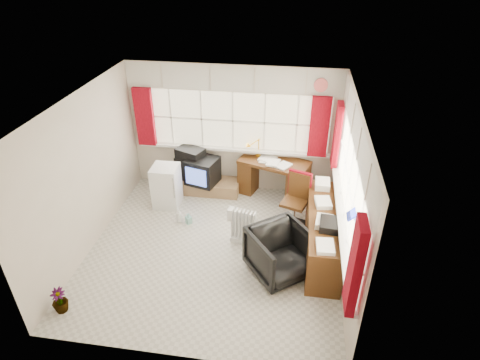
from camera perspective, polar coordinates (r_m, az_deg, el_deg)
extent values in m
plane|color=beige|center=(6.70, -3.72, -9.78)|extent=(4.00, 4.00, 0.00)
plane|color=beige|center=(7.70, -0.98, 7.10)|extent=(4.00, 0.00, 4.00)
plane|color=beige|center=(4.45, -9.70, -14.13)|extent=(4.00, 0.00, 4.00)
plane|color=beige|center=(6.65, -21.21, 0.75)|extent=(0.00, 4.00, 4.00)
plane|color=beige|center=(5.90, 15.23, -2.14)|extent=(0.00, 4.00, 4.00)
plane|color=white|center=(5.41, -4.62, 10.70)|extent=(4.00, 4.00, 0.00)
plane|color=beige|center=(7.60, -1.02, 8.42)|extent=(3.60, 0.00, 3.60)
cube|color=white|center=(7.81, -1.03, 4.38)|extent=(3.70, 0.12, 0.05)
cube|color=white|center=(7.87, -9.78, 8.77)|extent=(0.03, 0.02, 1.10)
cube|color=white|center=(7.71, -5.48, 8.61)|extent=(0.03, 0.02, 1.10)
cube|color=white|center=(7.59, -1.03, 8.39)|extent=(0.03, 0.02, 1.10)
cube|color=white|center=(7.52, 3.53, 8.12)|extent=(0.03, 0.02, 1.10)
cube|color=white|center=(7.50, 8.13, 7.79)|extent=(0.03, 0.02, 1.10)
plane|color=beige|center=(5.79, 15.31, -0.47)|extent=(0.00, 3.60, 3.60)
cube|color=white|center=(6.10, 14.19, -5.09)|extent=(0.12, 3.70, 0.05)
cube|color=white|center=(4.81, 16.34, -7.86)|extent=(0.02, 0.03, 1.10)
cube|color=white|center=(5.29, 15.72, -3.82)|extent=(0.02, 0.03, 1.10)
cube|color=white|center=(5.79, 15.21, -0.46)|extent=(0.02, 0.03, 1.10)
cube|color=white|center=(6.31, 14.78, 2.35)|extent=(0.02, 0.03, 1.10)
cube|color=white|center=(6.85, 14.42, 4.73)|extent=(0.02, 0.03, 1.10)
cube|color=maroon|center=(7.97, -13.40, 8.71)|extent=(0.35, 0.10, 1.15)
cube|color=maroon|center=(7.45, 11.22, 7.36)|extent=(0.35, 0.10, 1.15)
cube|color=maroon|center=(7.20, 13.65, 6.21)|extent=(0.10, 0.35, 1.15)
cube|color=maroon|center=(4.42, 16.07, -11.79)|extent=(0.10, 0.35, 1.15)
cube|color=beige|center=(7.31, -1.10, 14.16)|extent=(3.95, 0.08, 0.48)
cube|color=beige|center=(5.43, 16.25, 6.76)|extent=(0.08, 3.95, 0.48)
cube|color=#523013|center=(7.67, 4.92, 2.51)|extent=(1.44, 1.03, 0.06)
cube|color=#523013|center=(8.03, 1.49, 0.94)|extent=(0.47, 0.65, 0.69)
cube|color=#523013|center=(7.71, 8.23, -0.78)|extent=(0.47, 0.65, 0.69)
cube|color=white|center=(7.65, 4.93, 2.78)|extent=(0.31, 0.36, 0.02)
cube|color=white|center=(7.65, 4.93, 2.80)|extent=(0.31, 0.36, 0.02)
cube|color=white|center=(7.65, 4.93, 2.83)|extent=(0.31, 0.36, 0.02)
cube|color=white|center=(7.65, 4.93, 2.86)|extent=(0.31, 0.36, 0.02)
cube|color=white|center=(7.64, 4.93, 2.88)|extent=(0.31, 0.36, 0.02)
cylinder|color=orange|center=(7.83, 2.64, 3.53)|extent=(0.09, 0.09, 0.02)
cylinder|color=orange|center=(7.75, 2.67, 4.65)|extent=(0.02, 0.02, 0.34)
cone|color=orange|center=(7.69, 2.69, 5.55)|extent=(0.15, 0.13, 0.14)
cube|color=black|center=(7.23, 7.47, -6.30)|extent=(0.53, 0.53, 0.04)
cylinder|color=silver|center=(7.10, 7.59, -4.86)|extent=(0.06, 0.06, 0.48)
cube|color=#523013|center=(6.96, 7.73, -3.25)|extent=(0.52, 0.50, 0.06)
cube|color=#523013|center=(6.99, 8.49, -0.65)|extent=(0.37, 0.17, 0.46)
cube|color=maroon|center=(6.98, 8.50, -0.52)|extent=(0.40, 0.19, 0.48)
imported|color=black|center=(6.06, 5.78, -10.27)|extent=(1.17, 1.18, 0.77)
cube|color=white|center=(6.81, 0.50, -8.47)|extent=(0.44, 0.25, 0.08)
cube|color=white|center=(6.66, -1.02, -6.03)|extent=(0.05, 0.13, 0.55)
cube|color=white|center=(6.65, -0.51, -6.14)|extent=(0.05, 0.13, 0.55)
cube|color=white|center=(6.63, 0.00, -6.25)|extent=(0.05, 0.13, 0.55)
cube|color=white|center=(6.61, 0.51, -6.37)|extent=(0.05, 0.13, 0.55)
cube|color=white|center=(6.60, 1.03, -6.48)|extent=(0.05, 0.13, 0.55)
cube|color=white|center=(6.58, 1.55, -6.59)|extent=(0.05, 0.13, 0.55)
cube|color=white|center=(6.56, 2.08, -6.70)|extent=(0.05, 0.13, 0.55)
cube|color=#523013|center=(6.53, 11.68, -7.45)|extent=(0.50, 2.00, 0.75)
cube|color=white|center=(5.64, 12.05, -9.06)|extent=(0.24, 0.32, 0.10)
cube|color=white|center=(6.06, 11.89, -5.84)|extent=(0.24, 0.32, 0.10)
cube|color=white|center=(6.50, 11.75, -3.04)|extent=(0.24, 0.32, 0.10)
cube|color=white|center=(6.95, 11.63, -0.60)|extent=(0.24, 0.32, 0.10)
cube|color=black|center=(6.01, 12.58, -6.21)|extent=(0.30, 0.37, 0.12)
cube|color=#94724A|center=(8.09, -5.08, -0.80)|extent=(1.40, 0.50, 0.25)
cube|color=black|center=(7.84, -5.35, 1.34)|extent=(0.68, 0.65, 0.52)
cube|color=#526FE9|center=(7.64, -6.31, 0.42)|extent=(0.42, 0.13, 0.35)
cube|color=black|center=(8.08, -6.87, 1.04)|extent=(0.72, 0.60, 0.23)
cube|color=black|center=(7.97, -6.97, 2.42)|extent=(0.67, 0.56, 0.22)
cube|color=black|center=(7.88, -7.06, 3.77)|extent=(0.61, 0.52, 0.21)
cube|color=white|center=(7.64, -10.41, -0.84)|extent=(0.49, 0.49, 0.81)
cube|color=silver|center=(7.32, -9.38, -1.15)|extent=(0.02, 0.02, 0.43)
imported|color=white|center=(7.27, -8.68, -5.00)|extent=(0.15, 0.15, 0.28)
imported|color=#84C5B9|center=(7.23, -7.33, -5.44)|extent=(0.14, 0.14, 0.21)
imported|color=black|center=(6.15, -24.29, -15.34)|extent=(0.22, 0.22, 0.38)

